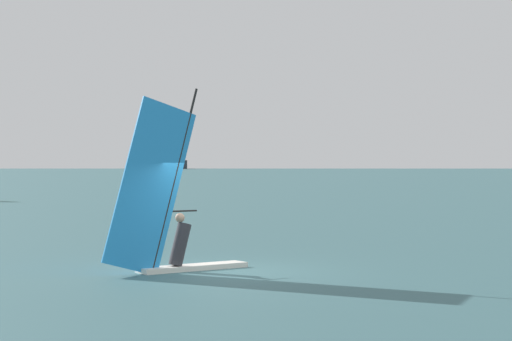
# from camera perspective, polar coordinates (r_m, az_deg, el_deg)

# --- Properties ---
(ground_plane) EXTENTS (4000.00, 4000.00, 0.00)m
(ground_plane) POSITION_cam_1_polar(r_m,az_deg,el_deg) (20.93, -2.41, -6.37)
(ground_plane) COLOR #386066
(windsurfer) EXTENTS (3.57, 1.65, 4.31)m
(windsurfer) POSITION_cam_1_polar(r_m,az_deg,el_deg) (20.85, -5.43, -3.30)
(windsurfer) COLOR white
(windsurfer) RESTS_ON ground_plane
(cargo_ship) EXTENTS (63.58, 152.86, 30.14)m
(cargo_ship) POSITION_cam_1_polar(r_m,az_deg,el_deg) (870.14, -5.65, 0.57)
(cargo_ship) COLOR black
(cargo_ship) RESTS_ON ground_plane
(distant_headland) EXTENTS (1228.20, 264.05, 24.68)m
(distant_headland) POSITION_cam_1_polar(r_m,az_deg,el_deg) (1288.21, -10.78, 0.70)
(distant_headland) COLOR #4C564C
(distant_headland) RESTS_ON ground_plane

